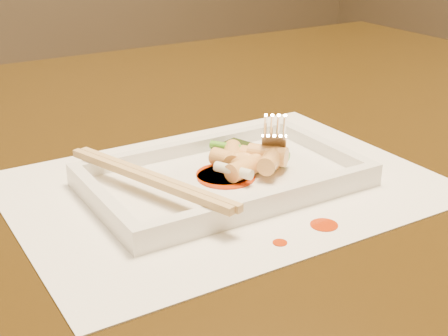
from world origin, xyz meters
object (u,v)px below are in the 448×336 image
plate_base (224,181)px  chopstick_a (146,179)px  table (192,199)px  fork (274,89)px  placemat (224,186)px

plate_base → chopstick_a: (-0.08, 0.00, 0.02)m
table → chopstick_a: 0.26m
table → chopstick_a: (-0.14, -0.18, 0.13)m
chopstick_a → fork: fork is taller
plate_base → placemat: bearing=0.0°
table → plate_base: 0.21m
plate_base → chopstick_a: 0.08m
table → fork: fork is taller
chopstick_a → fork: (0.15, 0.02, 0.06)m
placemat → fork: fork is taller
placemat → plate_base: size_ratio=1.54×
table → plate_base: size_ratio=5.38×
placemat → chopstick_a: 0.09m
placemat → plate_base: 0.00m
plate_base → chopstick_a: bearing=180.0°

